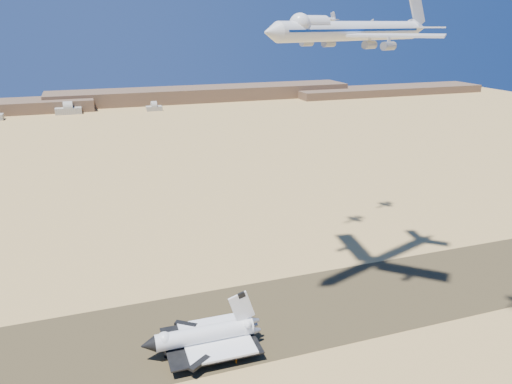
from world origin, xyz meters
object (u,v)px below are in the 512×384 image
object	(u,v)px
shuttle	(204,336)
carrier_747	(348,31)
crew_c	(241,354)
chase_jet_c	(324,19)
crew_b	(236,361)
chase_jet_d	(366,26)
crew_a	(236,351)

from	to	relation	value
shuttle	carrier_747	distance (m)	114.63
crew_c	chase_jet_c	bearing A→B (deg)	-107.09
chase_jet_c	crew_c	bearing A→B (deg)	-152.74
crew_b	chase_jet_c	size ratio (longest dim) A/B	0.11
crew_c	chase_jet_d	bearing A→B (deg)	-113.02
crew_a	chase_jet_d	world-z (taller)	chase_jet_d
shuttle	crew_c	xyz separation A→B (m)	(10.59, -7.17, -4.36)
crew_a	chase_jet_d	xyz separation A→B (m)	(94.62, 89.35, 101.23)
crew_a	chase_jet_c	distance (m)	143.10
crew_a	crew_b	bearing A→B (deg)	159.71
crew_a	crew_b	size ratio (longest dim) A/B	0.87
chase_jet_c	chase_jet_d	size ratio (longest dim) A/B	1.05
crew_b	chase_jet_d	world-z (taller)	chase_jet_d
shuttle	chase_jet_c	xyz separation A→B (m)	(73.72, 68.79, 99.75)
carrier_747	chase_jet_d	bearing A→B (deg)	34.77
crew_b	crew_c	bearing A→B (deg)	-80.32
chase_jet_d	crew_c	bearing A→B (deg)	-160.95
shuttle	chase_jet_d	bearing A→B (deg)	39.75
crew_a	crew_c	size ratio (longest dim) A/B	0.93
chase_jet_c	chase_jet_d	distance (m)	34.02
carrier_747	chase_jet_d	xyz separation A→B (m)	(44.53, 62.68, 1.16)
carrier_747	chase_jet_c	distance (m)	49.67
shuttle	carrier_747	xyz separation A→B (m)	(59.44, 21.40, 95.66)
crew_a	crew_c	bearing A→B (deg)	-152.17
shuttle	crew_b	world-z (taller)	shuttle
crew_c	crew_a	bearing A→B (deg)	-34.44
carrier_747	crew_a	xyz separation A→B (m)	(-50.09, -26.66, -100.07)
shuttle	crew_a	xyz separation A→B (m)	(9.35, -5.27, -4.42)
crew_b	chase_jet_d	bearing A→B (deg)	-86.30
shuttle	crew_c	world-z (taller)	shuttle
crew_a	crew_c	xyz separation A→B (m)	(1.23, -1.91, 0.06)
carrier_747	chase_jet_c	xyz separation A→B (m)	(14.28, 47.39, 4.09)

